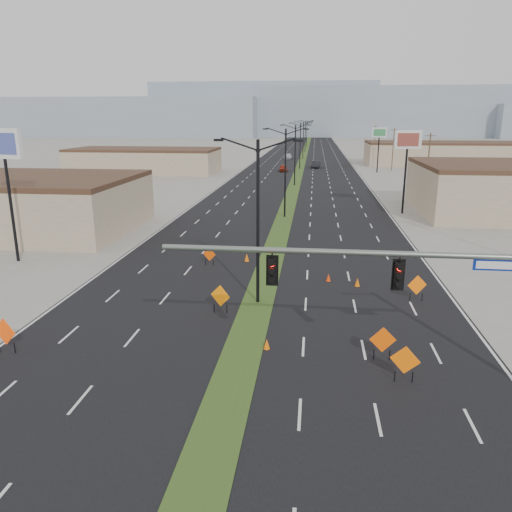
# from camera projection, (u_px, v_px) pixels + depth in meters

# --- Properties ---
(ground) EXTENTS (600.00, 600.00, 0.00)m
(ground) POSITION_uv_depth(u_px,v_px,m) (224.00, 410.00, 19.85)
(ground) COLOR gray
(ground) RESTS_ON ground
(road_surface) EXTENTS (25.00, 400.00, 0.02)m
(road_surface) POSITION_uv_depth(u_px,v_px,m) (300.00, 167.00, 115.53)
(road_surface) COLOR black
(road_surface) RESTS_ON ground
(median_strip) EXTENTS (2.00, 400.00, 0.04)m
(median_strip) POSITION_uv_depth(u_px,v_px,m) (300.00, 167.00, 115.53)
(median_strip) COLOR #334E1C
(median_strip) RESTS_ON ground
(building_sw_far) EXTENTS (30.00, 14.00, 4.50)m
(building_sw_far) POSITION_uv_depth(u_px,v_px,m) (145.00, 162.00, 104.12)
(building_sw_far) COLOR tan
(building_sw_far) RESTS_ON ground
(building_se_far) EXTENTS (44.00, 16.00, 5.00)m
(building_se_far) POSITION_uv_depth(u_px,v_px,m) (459.00, 155.00, 120.21)
(building_se_far) COLOR tan
(building_se_far) RESTS_ON ground
(mesa_west) EXTENTS (180.00, 50.00, 22.00)m
(mesa_west) POSITION_uv_depth(u_px,v_px,m) (109.00, 117.00, 298.08)
(mesa_west) COLOR #8390A2
(mesa_west) RESTS_ON ground
(mesa_center) EXTENTS (220.00, 50.00, 28.00)m
(mesa_center) POSITION_uv_depth(u_px,v_px,m) (378.00, 112.00, 298.68)
(mesa_center) COLOR #8390A2
(mesa_center) RESTS_ON ground
(mesa_backdrop) EXTENTS (140.00, 50.00, 32.00)m
(mesa_backdrop) POSITION_uv_depth(u_px,v_px,m) (265.00, 109.00, 325.03)
(mesa_backdrop) COLOR #8390A2
(mesa_backdrop) RESTS_ON ground
(signal_mast) EXTENTS (16.30, 0.60, 8.00)m
(signal_mast) POSITION_uv_depth(u_px,v_px,m) (446.00, 288.00, 19.53)
(signal_mast) COLOR slate
(signal_mast) RESTS_ON ground
(streetlight_0) EXTENTS (5.15, 0.24, 10.02)m
(streetlight_0) POSITION_uv_depth(u_px,v_px,m) (258.00, 218.00, 29.87)
(streetlight_0) COLOR black
(streetlight_0) RESTS_ON ground
(streetlight_1) EXTENTS (5.15, 0.24, 10.02)m
(streetlight_1) POSITION_uv_depth(u_px,v_px,m) (285.00, 170.00, 56.66)
(streetlight_1) COLOR black
(streetlight_1) RESTS_ON ground
(streetlight_2) EXTENTS (5.15, 0.24, 10.02)m
(streetlight_2) POSITION_uv_depth(u_px,v_px,m) (295.00, 153.00, 83.45)
(streetlight_2) COLOR black
(streetlight_2) RESTS_ON ground
(streetlight_3) EXTENTS (5.15, 0.24, 10.02)m
(streetlight_3) POSITION_uv_depth(u_px,v_px,m) (300.00, 144.00, 110.24)
(streetlight_3) COLOR black
(streetlight_3) RESTS_ON ground
(streetlight_4) EXTENTS (5.15, 0.24, 10.02)m
(streetlight_4) POSITION_uv_depth(u_px,v_px,m) (303.00, 139.00, 137.03)
(streetlight_4) COLOR black
(streetlight_4) RESTS_ON ground
(streetlight_5) EXTENTS (5.15, 0.24, 10.02)m
(streetlight_5) POSITION_uv_depth(u_px,v_px,m) (305.00, 135.00, 163.82)
(streetlight_5) COLOR black
(streetlight_5) RESTS_ON ground
(streetlight_6) EXTENTS (5.15, 0.24, 10.02)m
(streetlight_6) POSITION_uv_depth(u_px,v_px,m) (307.00, 133.00, 190.61)
(streetlight_6) COLOR black
(streetlight_6) RESTS_ON ground
(utility_pole_1) EXTENTS (1.60, 0.20, 9.00)m
(utility_pole_1) POSITION_uv_depth(u_px,v_px,m) (428.00, 163.00, 73.78)
(utility_pole_1) COLOR #4C3823
(utility_pole_1) RESTS_ON ground
(utility_pole_2) EXTENTS (1.60, 0.20, 9.00)m
(utility_pole_2) POSITION_uv_depth(u_px,v_px,m) (393.00, 149.00, 107.27)
(utility_pole_2) COLOR #4C3823
(utility_pole_2) RESTS_ON ground
(utility_pole_3) EXTENTS (1.60, 0.20, 9.00)m
(utility_pole_3) POSITION_uv_depth(u_px,v_px,m) (375.00, 141.00, 140.75)
(utility_pole_3) COLOR #4C3823
(utility_pole_3) RESTS_ON ground
(car_left) EXTENTS (2.01, 4.27, 1.41)m
(car_left) POSITION_uv_depth(u_px,v_px,m) (283.00, 168.00, 106.47)
(car_left) COLOR maroon
(car_left) RESTS_ON ground
(car_mid) EXTENTS (2.11, 4.78, 1.52)m
(car_mid) POSITION_uv_depth(u_px,v_px,m) (316.00, 165.00, 113.77)
(car_mid) COLOR black
(car_mid) RESTS_ON ground
(car_far) EXTENTS (1.95, 4.80, 1.39)m
(car_far) POSITION_uv_depth(u_px,v_px,m) (288.00, 157.00, 137.79)
(car_far) COLOR silver
(car_far) RESTS_ON ground
(construction_sign_0) EXTENTS (1.34, 0.42, 1.84)m
(construction_sign_0) POSITION_uv_depth(u_px,v_px,m) (5.00, 333.00, 24.32)
(construction_sign_0) COLOR #FF4305
(construction_sign_0) RESTS_ON ground
(construction_sign_1) EXTENTS (1.22, 0.54, 1.74)m
(construction_sign_1) POSITION_uv_depth(u_px,v_px,m) (220.00, 297.00, 29.36)
(construction_sign_1) COLOR orange
(construction_sign_1) RESTS_ON ground
(construction_sign_2) EXTENTS (1.04, 0.38, 1.44)m
(construction_sign_2) POSITION_uv_depth(u_px,v_px,m) (209.00, 255.00, 38.95)
(construction_sign_2) COLOR #E14504
(construction_sign_2) RESTS_ON ground
(construction_sign_3) EXTENTS (1.26, 0.40, 1.73)m
(construction_sign_3) POSITION_uv_depth(u_px,v_px,m) (405.00, 361.00, 21.62)
(construction_sign_3) COLOR #F56205
(construction_sign_3) RESTS_ON ground
(construction_sign_4) EXTENTS (1.27, 0.11, 1.69)m
(construction_sign_4) POSITION_uv_depth(u_px,v_px,m) (383.00, 341.00, 23.65)
(construction_sign_4) COLOR #E64E04
(construction_sign_4) RESTS_ON ground
(construction_sign_5) EXTENTS (1.23, 0.40, 1.70)m
(construction_sign_5) POSITION_uv_depth(u_px,v_px,m) (417.00, 286.00, 31.32)
(construction_sign_5) COLOR #FF6505
(construction_sign_5) RESTS_ON ground
(cone_0) EXTENTS (0.36, 0.36, 0.55)m
(cone_0) POSITION_uv_depth(u_px,v_px,m) (267.00, 344.00, 24.95)
(cone_0) COLOR #F06205
(cone_0) RESTS_ON ground
(cone_1) EXTENTS (0.34, 0.34, 0.56)m
(cone_1) POSITION_uv_depth(u_px,v_px,m) (328.00, 278.00, 35.28)
(cone_1) COLOR red
(cone_1) RESTS_ON ground
(cone_2) EXTENTS (0.44, 0.44, 0.59)m
(cone_2) POSITION_uv_depth(u_px,v_px,m) (357.00, 282.00, 34.22)
(cone_2) COLOR #E26104
(cone_2) RESTS_ON ground
(cone_3) EXTENTS (0.45, 0.45, 0.64)m
(cone_3) POSITION_uv_depth(u_px,v_px,m) (247.00, 258.00, 40.15)
(cone_3) COLOR #E25B04
(cone_3) RESTS_ON ground
(pole_sign_west) EXTENTS (3.39, 1.10, 10.43)m
(pole_sign_west) POSITION_uv_depth(u_px,v_px,m) (4.00, 153.00, 38.08)
(pole_sign_west) COLOR black
(pole_sign_west) RESTS_ON ground
(pole_sign_east_near) EXTENTS (3.20, 0.91, 9.77)m
(pole_sign_east_near) POSITION_uv_depth(u_px,v_px,m) (407.00, 146.00, 58.13)
(pole_sign_east_near) COLOR black
(pole_sign_east_near) RESTS_ON ground
(pole_sign_east_far) EXTENTS (2.99, 0.98, 9.16)m
(pole_sign_east_far) POSITION_uv_depth(u_px,v_px,m) (379.00, 136.00, 102.75)
(pole_sign_east_far) COLOR black
(pole_sign_east_far) RESTS_ON ground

